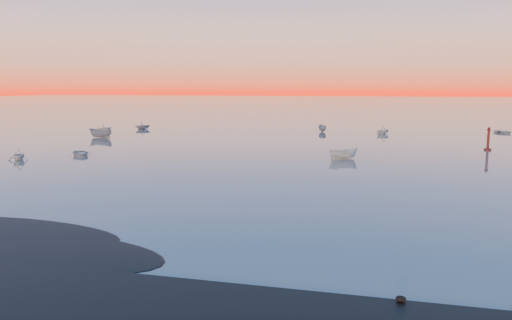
% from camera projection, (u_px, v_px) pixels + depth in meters
% --- Properties ---
extents(ground, '(600.00, 600.00, 0.00)m').
position_uv_depth(ground, '(341.00, 122.00, 122.44)').
color(ground, '#6C615A').
rests_on(ground, ground).
extents(mud_lobes, '(140.00, 6.00, 0.07)m').
position_uv_depth(mud_lobes, '(187.00, 263.00, 25.54)').
color(mud_lobes, black).
rests_on(mud_lobes, ground).
extents(moored_fleet, '(124.00, 58.00, 1.20)m').
position_uv_depth(moored_fleet, '(318.00, 144.00, 77.35)').
color(moored_fleet, silver).
rests_on(moored_fleet, ground).
extents(boat_near_left, '(4.18, 3.96, 1.02)m').
position_uv_depth(boat_near_left, '(80.00, 155.00, 64.83)').
color(boat_near_left, silver).
rests_on(boat_near_left, ground).
extents(boat_near_center, '(3.34, 4.14, 1.33)m').
position_uv_depth(boat_near_center, '(343.00, 159.00, 61.72)').
color(boat_near_center, silver).
rests_on(boat_near_center, ground).
extents(channel_marker, '(0.98, 0.98, 3.47)m').
position_uv_depth(channel_marker, '(488.00, 140.00, 69.93)').
color(channel_marker, '#40120D').
rests_on(channel_marker, ground).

